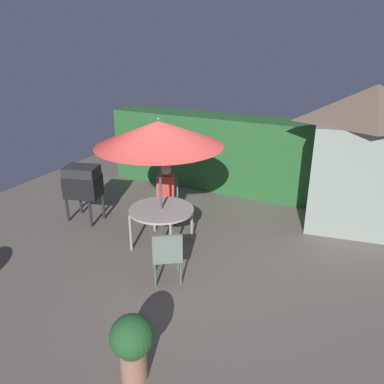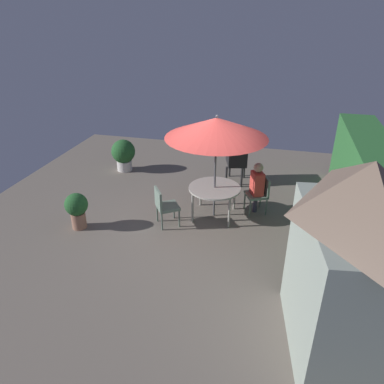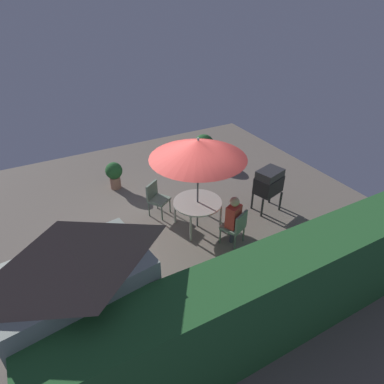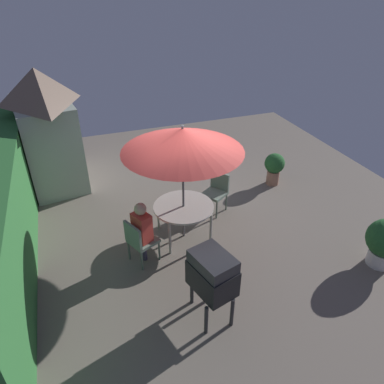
# 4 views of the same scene
# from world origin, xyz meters

# --- Properties ---
(ground_plane) EXTENTS (11.00, 11.00, 0.00)m
(ground_plane) POSITION_xyz_m (0.00, 0.00, 0.00)
(ground_plane) COLOR #6B6056
(hedge_backdrop) EXTENTS (7.13, 0.88, 1.86)m
(hedge_backdrop) POSITION_xyz_m (0.00, 3.50, 0.93)
(hedge_backdrop) COLOR #28602D
(hedge_backdrop) RESTS_ON ground
(garden_shed) EXTENTS (2.26, 1.57, 2.87)m
(garden_shed) POSITION_xyz_m (2.71, 2.57, 1.47)
(garden_shed) COLOR gray
(garden_shed) RESTS_ON ground
(patio_table) EXTENTS (1.19, 1.19, 0.74)m
(patio_table) POSITION_xyz_m (-0.50, 0.22, 0.68)
(patio_table) COLOR #B2ADA3
(patio_table) RESTS_ON ground
(patio_umbrella) EXTENTS (2.22, 2.22, 2.41)m
(patio_umbrella) POSITION_xyz_m (-0.50, 0.22, 2.14)
(patio_umbrella) COLOR #4C4C51
(patio_umbrella) RESTS_ON ground
(bbq_grill) EXTENTS (0.81, 0.67, 1.20)m
(bbq_grill) POSITION_xyz_m (-2.51, 0.45, 0.85)
(bbq_grill) COLOR black
(bbq_grill) RESTS_ON ground
(chair_near_shed) EXTENTS (0.61, 0.61, 0.90)m
(chair_near_shed) POSITION_xyz_m (-0.95, 1.22, 0.52)
(chair_near_shed) COLOR slate
(chair_near_shed) RESTS_ON ground
(chair_far_side) EXTENTS (0.64, 0.64, 0.90)m
(chair_far_side) POSITION_xyz_m (0.17, -0.78, 0.52)
(chair_far_side) COLOR slate
(chair_far_side) RESTS_ON ground
(potted_plant_by_shed) EXTENTS (0.50, 0.50, 0.83)m
(potted_plant_by_shed) POSITION_xyz_m (0.74, -2.59, 0.49)
(potted_plant_by_shed) COLOR #936651
(potted_plant_by_shed) RESTS_ON ground
(potted_plant_by_grill) EXTENTS (0.70, 0.70, 0.95)m
(potted_plant_by_grill) POSITION_xyz_m (-2.52, -2.92, 0.53)
(potted_plant_by_grill) COLOR silver
(potted_plant_by_grill) RESTS_ON ground
(person_in_red) EXTENTS (0.41, 0.36, 1.26)m
(person_in_red) POSITION_xyz_m (-0.92, 1.15, 0.78)
(person_in_red) COLOR #CC3D33
(person_in_red) RESTS_ON ground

